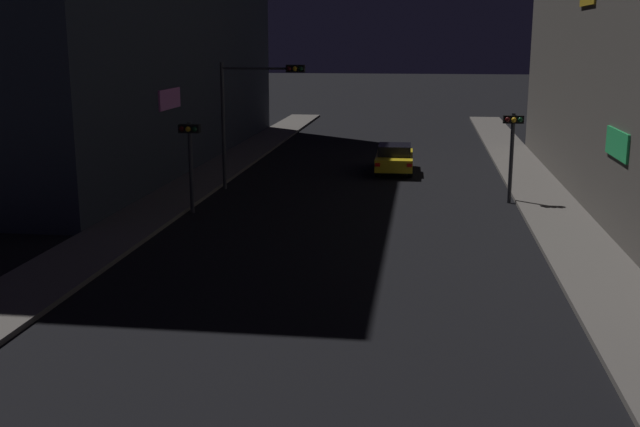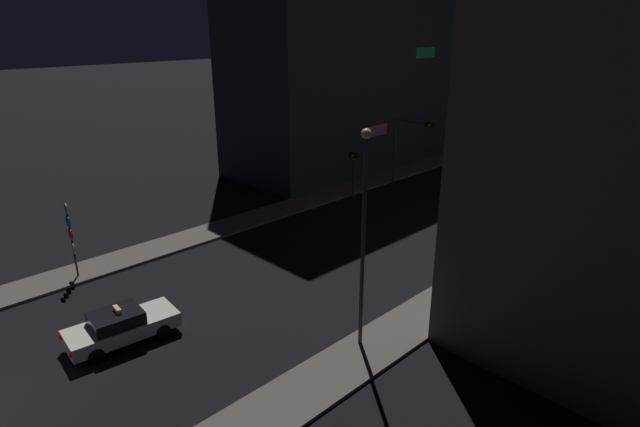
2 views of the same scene
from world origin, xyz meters
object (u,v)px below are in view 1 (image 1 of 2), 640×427
(traffic_light_overhead, at_px, (253,100))
(traffic_light_right_kerb, at_px, (512,139))
(traffic_light_left_kerb, at_px, (190,148))
(far_car, at_px, (394,158))

(traffic_light_overhead, height_order, traffic_light_right_kerb, traffic_light_overhead)
(traffic_light_overhead, bearing_deg, traffic_light_left_kerb, -105.23)
(far_car, height_order, traffic_light_left_kerb, traffic_light_left_kerb)
(traffic_light_left_kerb, relative_size, traffic_light_right_kerb, 0.96)
(traffic_light_overhead, relative_size, traffic_light_right_kerb, 1.52)
(traffic_light_overhead, bearing_deg, far_car, 42.09)
(traffic_light_left_kerb, bearing_deg, traffic_light_overhead, 74.77)
(far_car, height_order, traffic_light_overhead, traffic_light_overhead)
(far_car, xyz_separation_m, traffic_light_right_kerb, (4.94, -6.77, 1.89))
(traffic_light_overhead, xyz_separation_m, traffic_light_left_kerb, (-1.34, -4.91, -1.45))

